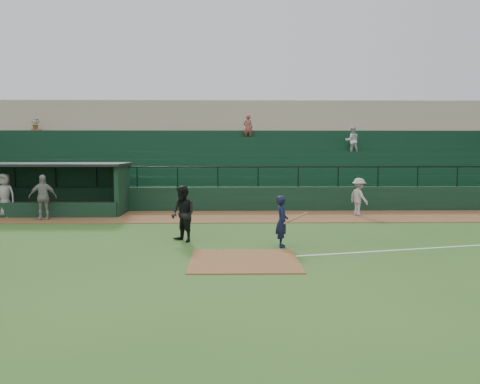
{
  "coord_description": "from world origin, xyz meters",
  "views": [
    {
      "loc": [
        -0.38,
        -14.7,
        3.12
      ],
      "look_at": [
        0.0,
        5.0,
        1.4
      ],
      "focal_mm": 37.6,
      "sensor_mm": 36.0,
      "label": 1
    }
  ],
  "objects": [
    {
      "name": "ground",
      "position": [
        0.0,
        0.0,
        0.0
      ],
      "size": [
        90.0,
        90.0,
        0.0
      ],
      "primitive_type": "plane",
      "color": "#2E561B",
      "rests_on": "ground"
    },
    {
      "name": "warning_track",
      "position": [
        0.0,
        8.0,
        0.01
      ],
      "size": [
        40.0,
        4.0,
        0.03
      ],
      "primitive_type": "cube",
      "color": "brown",
      "rests_on": "ground"
    },
    {
      "name": "home_plate_dirt",
      "position": [
        0.0,
        -1.0,
        0.01
      ],
      "size": [
        3.0,
        3.0,
        0.03
      ],
      "primitive_type": "cube",
      "color": "brown",
      "rests_on": "ground"
    },
    {
      "name": "stadium_structure",
      "position": [
        0.0,
        16.46,
        2.3
      ],
      "size": [
        38.0,
        13.08,
        6.4
      ],
      "color": "black",
      "rests_on": "ground"
    },
    {
      "name": "dugout",
      "position": [
        -9.75,
        9.56,
        1.33
      ],
      "size": [
        8.9,
        3.2,
        2.42
      ],
      "color": "black",
      "rests_on": "ground"
    },
    {
      "name": "batter_at_plate",
      "position": [
        1.25,
        0.95,
        0.82
      ],
      "size": [
        0.99,
        0.67,
        1.64
      ],
      "color": "black",
      "rests_on": "ground"
    },
    {
      "name": "umpire",
      "position": [
        -1.96,
        1.93,
        0.94
      ],
      "size": [
        1.14,
        1.15,
        1.88
      ],
      "primitive_type": "imported",
      "rotation": [
        0.0,
        0.0,
        -0.83
      ],
      "color": "black",
      "rests_on": "ground"
    },
    {
      "name": "runner",
      "position": [
        5.53,
        8.14,
        0.9
      ],
      "size": [
        1.04,
        1.28,
        1.73
      ],
      "primitive_type": "imported",
      "rotation": [
        0.0,
        0.0,
        1.98
      ],
      "color": "#ABA5A0",
      "rests_on": "warning_track"
    },
    {
      "name": "dugout_player_a",
      "position": [
        -8.52,
        7.1,
        1.01
      ],
      "size": [
        1.22,
        0.73,
        1.95
      ],
      "primitive_type": "imported",
      "rotation": [
        0.0,
        0.0,
        0.23
      ],
      "color": "gray",
      "rests_on": "warning_track"
    },
    {
      "name": "dugout_player_b",
      "position": [
        -10.54,
        7.95,
        1.01
      ],
      "size": [
        1.0,
        0.69,
        1.97
      ],
      "primitive_type": "imported",
      "rotation": [
        0.0,
        0.0,
        -0.07
      ],
      "color": "gray",
      "rests_on": "warning_track"
    }
  ]
}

